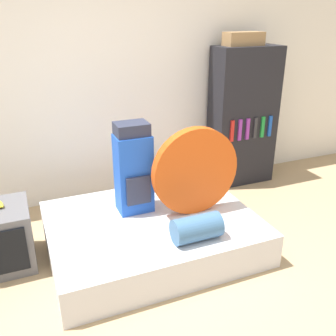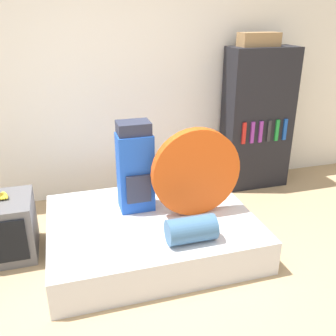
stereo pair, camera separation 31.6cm
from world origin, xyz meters
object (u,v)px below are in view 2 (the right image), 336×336
object	(u,v)px
backpack	(135,168)
cardboard_box	(259,39)
sleeping_roll	(191,230)
bookshelf	(257,120)
television	(5,228)
tent_bag	(196,172)

from	to	relation	value
backpack	cardboard_box	distance (m)	1.99
cardboard_box	sleeping_roll	bearing A→B (deg)	-131.13
sleeping_roll	cardboard_box	size ratio (longest dim) A/B	0.90
sleeping_roll	bookshelf	world-z (taller)	bookshelf
television	cardboard_box	bearing A→B (deg)	15.02
backpack	sleeping_roll	distance (m)	0.78
backpack	television	world-z (taller)	backpack
sleeping_roll	television	distance (m)	1.62
backpack	sleeping_roll	world-z (taller)	backpack
television	cardboard_box	xyz separation A→B (m)	(2.69, 0.72, 1.44)
tent_bag	sleeping_roll	world-z (taller)	tent_bag
television	cardboard_box	size ratio (longest dim) A/B	1.22
cardboard_box	television	bearing A→B (deg)	-164.98
television	bookshelf	xyz separation A→B (m)	(2.76, 0.72, 0.55)
sleeping_roll	cardboard_box	bearing A→B (deg)	48.87
backpack	cardboard_box	world-z (taller)	cardboard_box
backpack	bookshelf	xyz separation A→B (m)	(1.61, 0.76, 0.12)
tent_bag	sleeping_roll	size ratio (longest dim) A/B	2.02
sleeping_roll	cardboard_box	distance (m)	2.28
bookshelf	television	bearing A→B (deg)	-165.39
bookshelf	cardboard_box	world-z (taller)	cardboard_box
tent_bag	television	size ratio (longest dim) A/B	1.49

